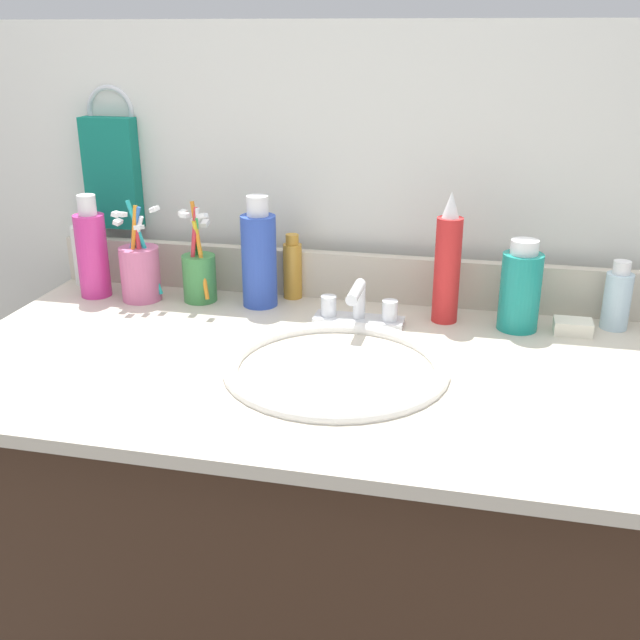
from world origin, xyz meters
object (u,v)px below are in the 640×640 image
Objects in this scene: bottle_soap_pink at (92,252)px; cup_pink at (140,271)px; bottle_gel_clear at (617,298)px; hand_towel at (112,173)px; bottle_spray_red at (447,265)px; bottle_oil_amber at (293,269)px; soap_bar at (573,327)px; bottle_mouthwash_teal at (520,289)px; bottle_shampoo_blue at (259,257)px; cup_green at (199,274)px; bottle_lotion_white at (86,253)px; faucet at (358,310)px.

cup_pink is at bearing -1.58° from bottle_soap_pink.
bottle_gel_clear is at bearing 2.93° from cup_pink.
hand_towel is 1.10× the size of bottle_soap_pink.
bottle_spray_red is at bearing -174.17° from bottle_gel_clear.
hand_towel is 0.42m from bottle_oil_amber.
cup_pink reaches higher than soap_bar.
bottle_mouthwash_teal is 0.48m from bottle_shampoo_blue.
bottle_mouthwash_teal is (0.81, -0.11, -0.15)m from hand_towel.
bottle_gel_clear is at bearing 2.47° from bottle_soap_pink.
cup_green is at bearing -161.62° from bottle_oil_amber.
bottle_lotion_white reaches higher than bottle_oil_amber.
cup_green is (0.21, -0.10, -0.17)m from hand_towel.
bottle_oil_amber is at bearing 170.31° from bottle_mouthwash_teal.
bottle_mouthwash_teal is at bearing 0.09° from bottle_soap_pink.
bottle_shampoo_blue is 3.27× the size of soap_bar.
bottle_mouthwash_teal is at bearing -4.29° from bottle_lotion_white.
bottle_soap_pink is at bearing -177.53° from bottle_gel_clear.
bottle_soap_pink is 3.12× the size of soap_bar.
soap_bar is at bearing 6.74° from faucet.
bottle_spray_red is 1.12× the size of bottle_shampoo_blue.
hand_towel reaches higher than bottle_shampoo_blue.
cup_green is 0.69m from soap_bar.
hand_towel is at bearing 172.00° from bottle_mouthwash_teal.
bottle_oil_amber is 0.43m from bottle_mouthwash_teal.
bottle_oil_amber is 0.18m from cup_green.
hand_towel is 1.80× the size of bottle_gel_clear.
bottle_oil_amber is (0.38, -0.04, -0.16)m from hand_towel.
faucet is at bearing -169.00° from bottle_gel_clear.
cup_green is (-0.76, -0.02, -0.00)m from bottle_gel_clear.
faucet is 0.44m from cup_pink.
bottle_lotion_white is 0.39m from bottle_shampoo_blue.
faucet is at bearing -37.92° from bottle_oil_amber.
faucet is 0.54m from bottle_soap_pink.
bottle_shampoo_blue is at bearing 5.32° from cup_pink.
faucet is 0.45m from bottle_gel_clear.
soap_bar is (0.52, -0.07, -0.05)m from bottle_oil_amber.
bottle_lotion_white is (-0.05, -0.05, -0.15)m from hand_towel.
bottle_gel_clear reaches higher than soap_bar.
bottle_mouthwash_teal is at bearing -9.69° from bottle_oil_amber.
bottle_shampoo_blue is (-0.35, 0.01, -0.01)m from bottle_spray_red.
faucet is 1.31× the size of bottle_gel_clear.
bottle_soap_pink is (-0.53, 0.04, 0.06)m from faucet.
faucet is at bearing -5.38° from cup_pink.
cup_green reaches higher than bottle_lotion_white.
bottle_gel_clear is (1.02, -0.02, -0.01)m from bottle_lotion_white.
hand_towel is 0.83m from bottle_mouthwash_teal.
hand_towel is 1.53× the size of bottle_lotion_white.
faucet is at bearing -10.73° from cup_green.
bottle_spray_red is 1.22× the size of cup_green.
hand_towel is 3.44× the size of soap_bar.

